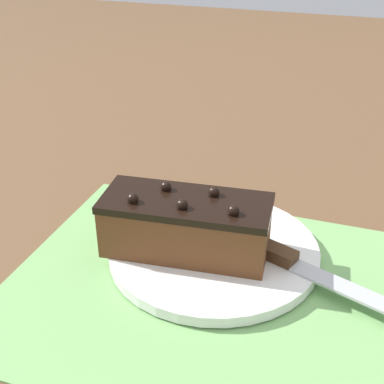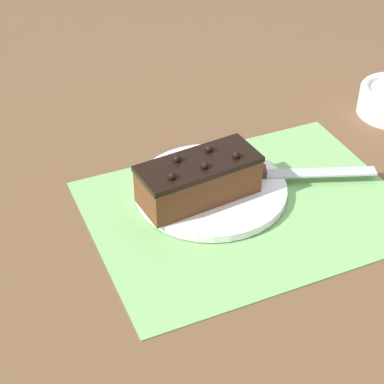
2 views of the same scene
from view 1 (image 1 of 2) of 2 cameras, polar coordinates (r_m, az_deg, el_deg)
name	(u,v)px [view 1 (image 1 of 2)]	position (r m, az deg, el deg)	size (l,w,h in m)	color
ground_plane	(230,295)	(0.56, 4.04, -10.90)	(3.00, 3.00, 0.00)	brown
placemat_woven	(230,293)	(0.55, 4.05, -10.75)	(0.46, 0.34, 0.00)	#7AB266
cake_plate	(214,250)	(0.60, 2.34, -6.23)	(0.23, 0.23, 0.01)	white
chocolate_cake	(186,225)	(0.57, -0.63, -3.50)	(0.19, 0.09, 0.07)	brown
serving_knife	(296,263)	(0.57, 11.06, -7.48)	(0.25, 0.11, 0.01)	#472D19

